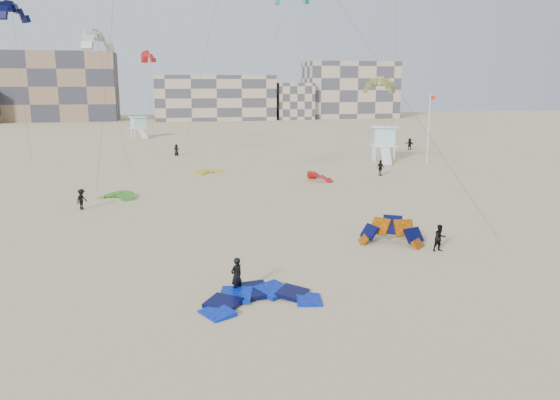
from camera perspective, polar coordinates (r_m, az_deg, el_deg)
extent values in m
plane|color=#C3B483|center=(25.62, -2.73, -9.69)|extent=(320.00, 320.00, 0.00)
imported|color=black|center=(25.23, -4.56, -7.93)|extent=(0.77, 0.71, 1.77)
imported|color=black|center=(32.83, 16.36, -3.84)|extent=(0.84, 0.69, 1.58)
imported|color=black|center=(44.73, -20.02, 0.08)|extent=(1.06, 1.20, 1.61)
imported|color=black|center=(58.83, 10.46, 3.32)|extent=(0.83, 1.05, 1.66)
imported|color=black|center=(75.71, -10.77, 5.16)|extent=(0.82, 0.58, 1.57)
imported|color=black|center=(83.41, 13.39, 5.71)|extent=(1.15, 1.67, 1.73)
cylinder|color=#3F3F3F|center=(43.35, -17.80, 10.50)|extent=(2.97, 5.91, 15.56)
cylinder|color=#3F3F3F|center=(41.31, 10.24, 14.10)|extent=(5.90, 23.13, 20.29)
cylinder|color=#3F3F3F|center=(58.71, -17.01, 9.43)|extent=(3.06, 6.83, 12.81)
cylinder|color=#3F3F3F|center=(69.87, -8.09, 13.76)|extent=(5.14, 5.90, 21.62)
cylinder|color=#3F3F3F|center=(57.65, 10.91, 7.42)|extent=(0.13, 3.83, 8.24)
cylinder|color=#3F3F3F|center=(79.06, 11.90, 14.25)|extent=(1.55, 3.29, 23.96)
cylinder|color=#3F3F3F|center=(69.52, -25.35, 10.48)|extent=(0.26, 1.35, 16.08)
cylinder|color=#3F3F3F|center=(79.36, -2.02, 13.12)|extent=(8.02, 3.79, 20.19)
cylinder|color=#3F3F3F|center=(82.00, -13.33, 9.98)|extent=(0.29, 0.05, 12.19)
cube|color=white|center=(70.12, 10.78, 5.65)|extent=(3.73, 3.73, 0.15)
cube|color=#A6D7E3|center=(70.01, 10.82, 6.59)|extent=(3.06, 3.06, 2.16)
cube|color=white|center=(69.91, 10.86, 7.54)|extent=(3.86, 3.86, 0.17)
cube|color=white|center=(67.58, 11.69, 4.49)|extent=(1.87, 3.24, 1.79)
cube|color=white|center=(103.34, -14.58, 7.29)|extent=(3.37, 3.37, 0.13)
cube|color=#A6D7E3|center=(103.27, -14.61, 7.84)|extent=(2.77, 2.77, 1.87)
cube|color=white|center=(103.21, -14.64, 8.40)|extent=(3.49, 3.49, 0.15)
cube|color=white|center=(100.90, -14.62, 6.66)|extent=(1.80, 2.81, 1.55)
cylinder|color=white|center=(68.36, 15.25, 7.16)|extent=(0.11, 0.11, 8.48)
cube|color=red|center=(68.32, 15.67, 10.25)|extent=(0.64, 0.02, 0.42)
cube|color=#886A52|center=(159.70, -21.78, 10.95)|extent=(28.00, 14.00, 18.00)
cube|color=tan|center=(154.18, -6.91, 10.57)|extent=(32.00, 16.00, 12.00)
cube|color=tan|center=(164.55, 7.30, 11.34)|extent=(26.00, 14.00, 16.00)
cube|color=tan|center=(155.75, 1.39, 10.30)|extent=(10.00, 10.00, 10.00)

